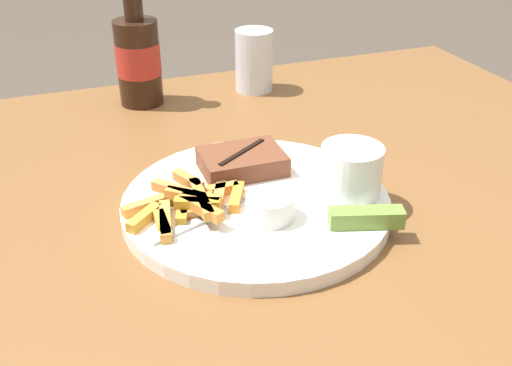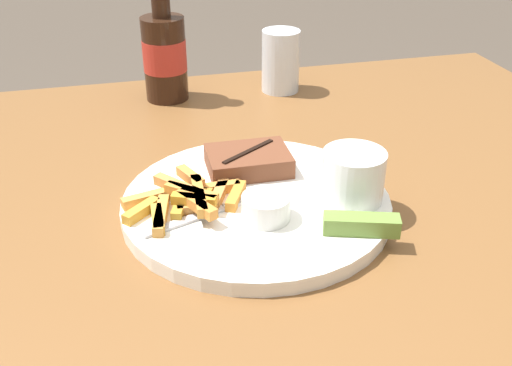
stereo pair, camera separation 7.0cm
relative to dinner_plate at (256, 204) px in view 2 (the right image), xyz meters
The scene contains 10 objects.
dining_table 0.10m from the dinner_plate, ahead, with size 1.19×0.97×0.74m.
dinner_plate is the anchor object (origin of this frame).
steak_portion 0.07m from the dinner_plate, 84.05° to the left, with size 0.10×0.08×0.03m.
fries_pile 0.08m from the dinner_plate, behind, with size 0.15×0.12×0.02m.
coleslaw_cup 0.12m from the dinner_plate, 14.95° to the right, with size 0.07×0.07×0.06m.
dipping_sauce_cup 0.05m from the dinner_plate, 90.55° to the right, with size 0.05×0.05×0.03m.
pickle_spear 0.14m from the dinner_plate, 46.46° to the right, with size 0.08×0.05×0.02m.
fork_utensil 0.09m from the dinner_plate, 160.17° to the right, with size 0.13×0.06×0.00m.
beer_bottle 0.40m from the dinner_plate, 98.88° to the left, with size 0.07×0.07×0.22m.
drinking_glass 0.40m from the dinner_plate, 69.96° to the left, with size 0.07×0.07×0.11m.
Camera 2 is at (-0.15, -0.59, 1.13)m, focal length 42.00 mm.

